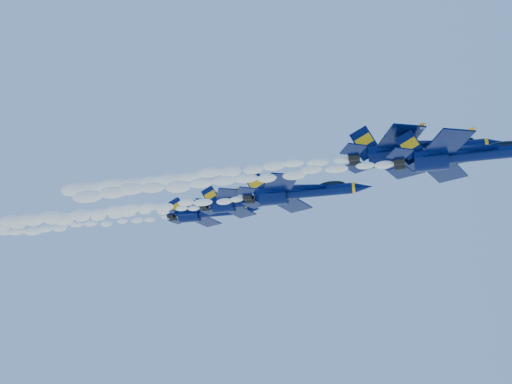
% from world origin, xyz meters
% --- Properties ---
extents(jet_lead, '(16.87, 13.84, 6.27)m').
position_xyz_m(jet_lead, '(15.00, -8.67, 150.91)').
color(jet_lead, '#030C3B').
extents(smoke_trail_jet_lead, '(38.59, 1.74, 1.57)m').
position_xyz_m(smoke_trail_jet_lead, '(-11.50, -8.67, 150.54)').
color(smoke_trail_jet_lead, white).
extents(jet_second, '(18.41, 15.10, 6.84)m').
position_xyz_m(jet_second, '(10.43, -4.33, 154.02)').
color(jet_second, '#030C3B').
extents(smoke_trail_jet_second, '(38.59, 1.90, 1.71)m').
position_xyz_m(smoke_trail_jet_second, '(-16.74, -4.33, 153.64)').
color(smoke_trail_jet_second, white).
extents(jet_third, '(17.93, 14.70, 6.66)m').
position_xyz_m(jet_third, '(-5.47, 6.39, 154.65)').
color(jet_third, '#030C3B').
extents(smoke_trail_jet_third, '(38.59, 1.85, 1.67)m').
position_xyz_m(smoke_trail_jet_third, '(-32.43, 6.39, 154.26)').
color(smoke_trail_jet_third, white).
extents(jet_fourth, '(15.26, 12.52, 5.67)m').
position_xyz_m(jet_fourth, '(-14.91, 12.20, 156.26)').
color(jet_fourth, '#030C3B').
extents(smoke_trail_jet_fourth, '(38.59, 1.58, 1.42)m').
position_xyz_m(smoke_trail_jet_fourth, '(-40.73, 12.20, 155.90)').
color(smoke_trail_jet_fourth, white).
extents(jet_fifth, '(15.82, 12.98, 5.88)m').
position_xyz_m(jet_fifth, '(-23.12, 20.53, 158.40)').
color(jet_fifth, '#030C3B').
extents(smoke_trail_jet_fifth, '(38.59, 1.64, 1.47)m').
position_xyz_m(smoke_trail_jet_fifth, '(-49.18, 20.53, 158.04)').
color(smoke_trail_jet_fifth, white).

